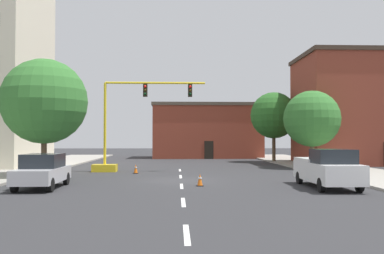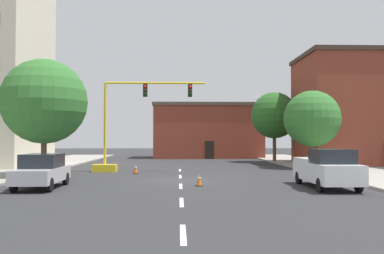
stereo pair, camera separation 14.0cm
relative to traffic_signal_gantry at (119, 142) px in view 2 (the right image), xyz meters
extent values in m
plane|color=#2D2D30|center=(4.64, -6.79, -2.21)|extent=(160.00, 160.00, 0.00)
cube|color=#9E998E|center=(-7.87, 1.21, -2.14)|extent=(6.00, 56.00, 0.14)
cube|color=#9E998E|center=(17.15, 1.21, -2.14)|extent=(6.00, 56.00, 0.14)
cube|color=silver|center=(4.64, -20.79, -2.21)|extent=(0.16, 2.40, 0.01)
cube|color=silver|center=(4.64, -15.29, -2.21)|extent=(0.16, 2.40, 0.01)
cube|color=silver|center=(4.64, -9.79, -2.21)|extent=(0.16, 2.40, 0.01)
cube|color=silver|center=(4.64, -4.29, -2.21)|extent=(0.16, 2.40, 0.01)
cube|color=silver|center=(4.64, 1.21, -2.21)|extent=(0.16, 2.40, 0.01)
cube|color=brown|center=(8.31, 22.67, 1.08)|extent=(13.73, 7.34, 6.58)
cube|color=#4C4238|center=(8.31, 22.67, 4.57)|extent=(14.03, 7.64, 0.40)
cube|color=black|center=(8.31, 18.97, -1.11)|extent=(1.10, 0.06, 2.20)
cube|color=brown|center=(23.21, 8.65, 2.97)|extent=(13.01, 8.45, 10.36)
cube|color=#3D2D23|center=(23.21, 8.65, 8.35)|extent=(13.31, 8.75, 0.40)
cube|color=yellow|center=(-1.06, 0.00, -1.93)|extent=(1.80, 1.20, 0.55)
cylinder|color=yellow|center=(-1.06, 0.00, 1.44)|extent=(0.20, 0.20, 6.20)
cylinder|color=yellow|center=(2.74, 0.00, 4.54)|extent=(7.60, 0.16, 0.16)
cube|color=black|center=(1.98, 0.00, 3.97)|extent=(0.32, 0.36, 0.95)
sphere|color=red|center=(1.98, -0.19, 4.24)|extent=(0.20, 0.20, 0.20)
sphere|color=#38280A|center=(1.98, -0.19, 3.96)|extent=(0.20, 0.20, 0.20)
sphere|color=black|center=(1.98, -0.19, 3.68)|extent=(0.20, 0.20, 0.20)
cube|color=black|center=(5.40, 0.00, 3.97)|extent=(0.32, 0.36, 0.95)
sphere|color=red|center=(5.40, -0.19, 4.24)|extent=(0.20, 0.20, 0.20)
sphere|color=#38280A|center=(5.40, -0.19, 3.96)|extent=(0.20, 0.20, 0.20)
sphere|color=black|center=(5.40, -0.19, 3.68)|extent=(0.20, 0.20, 0.20)
cylinder|color=brown|center=(-4.18, -4.57, -0.78)|extent=(0.36, 0.36, 2.85)
sphere|color=#33702D|center=(-4.18, -4.57, 2.70)|extent=(5.50, 5.50, 5.50)
cylinder|color=brown|center=(15.79, 2.96, -1.01)|extent=(0.36, 0.36, 2.39)
sphere|color=#33702D|center=(15.79, 2.96, 1.97)|extent=(4.75, 4.75, 4.75)
cylinder|color=brown|center=(14.64, 11.92, -0.65)|extent=(0.36, 0.36, 3.12)
sphere|color=#286023|center=(14.64, 11.92, 2.74)|extent=(4.89, 4.89, 4.89)
cube|color=white|center=(12.06, -10.70, -1.39)|extent=(2.07, 5.43, 0.95)
cube|color=#1E2328|center=(12.05, -11.60, -0.57)|extent=(1.86, 1.83, 0.70)
cube|color=white|center=(12.08, -9.51, -0.84)|extent=(2.04, 2.84, 0.16)
cylinder|color=black|center=(12.94, -12.55, -1.87)|extent=(0.23, 0.68, 0.68)
cylinder|color=black|center=(11.14, -12.52, -1.87)|extent=(0.23, 0.68, 0.68)
cylinder|color=black|center=(12.99, -8.88, -1.87)|extent=(0.23, 0.68, 0.68)
cylinder|color=black|center=(11.19, -8.85, -1.87)|extent=(0.23, 0.68, 0.68)
cube|color=#B7B7BC|center=(-2.39, -10.48, -1.52)|extent=(1.95, 4.54, 0.70)
cube|color=#1E2328|center=(-2.39, -10.38, -0.82)|extent=(1.75, 2.34, 0.70)
cylinder|color=black|center=(-3.25, -8.97, -1.87)|extent=(0.24, 0.68, 0.68)
cylinder|color=black|center=(-1.60, -8.93, -1.87)|extent=(0.24, 0.68, 0.68)
cylinder|color=black|center=(-3.18, -12.02, -1.87)|extent=(0.24, 0.68, 0.68)
cylinder|color=black|center=(-1.53, -11.99, -1.87)|extent=(0.24, 0.68, 0.68)
cube|color=black|center=(1.44, -1.71, -2.19)|extent=(0.36, 0.36, 0.04)
cone|color=orange|center=(1.44, -1.71, -1.85)|extent=(0.28, 0.28, 0.63)
cylinder|color=white|center=(1.44, -1.71, -1.78)|extent=(0.19, 0.19, 0.08)
cube|color=black|center=(5.61, -9.75, -2.19)|extent=(0.36, 0.36, 0.04)
cone|color=orange|center=(5.61, -9.75, -1.86)|extent=(0.28, 0.28, 0.63)
cylinder|color=white|center=(5.61, -9.75, -1.78)|extent=(0.19, 0.19, 0.08)
camera|label=1|loc=(4.38, -31.85, 0.32)|focal=39.11mm
camera|label=2|loc=(4.51, -31.85, 0.32)|focal=39.11mm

